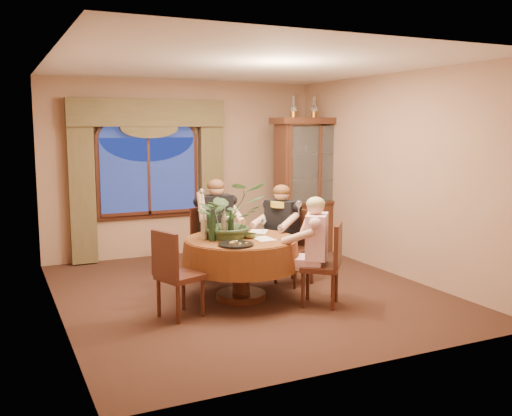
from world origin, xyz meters
name	(u,v)px	position (x,y,z in m)	size (l,w,h in m)	color
floor	(247,292)	(0.00, 0.00, 0.00)	(5.00, 5.00, 0.00)	black
wall_back	(184,168)	(0.00, 2.50, 1.40)	(4.50, 4.50, 0.00)	#946E56
wall_right	(394,175)	(2.25, 0.00, 1.40)	(5.00, 5.00, 0.00)	#946E56
ceiling	(246,65)	(0.00, 0.00, 2.80)	(5.00, 5.00, 0.00)	white
window	(149,176)	(-0.60, 2.43, 1.30)	(1.62, 0.10, 1.32)	navy
arched_transom	(147,126)	(-0.60, 2.43, 2.08)	(1.60, 0.06, 0.44)	navy
drapery_left	(82,187)	(-1.63, 2.38, 1.18)	(0.38, 0.14, 2.32)	#4B4124
drapery_right	(211,181)	(0.43, 2.38, 1.18)	(0.38, 0.14, 2.32)	#4B4124
swag_valance	(148,113)	(-0.60, 2.35, 2.28)	(2.45, 0.16, 0.42)	#4B4124
dining_table	(241,269)	(-0.19, -0.25, 0.38)	(1.43, 1.43, 0.75)	maroon
china_cabinet	(313,185)	(1.99, 1.75, 1.11)	(1.37, 0.54, 2.21)	#361B11
oil_lamp_left	(293,107)	(1.61, 1.75, 2.38)	(0.11, 0.11, 0.34)	#A5722D
oil_lamp_center	(314,107)	(1.99, 1.75, 2.38)	(0.11, 0.11, 0.34)	#A5722D
oil_lamp_right	(334,108)	(2.37, 1.75, 2.38)	(0.11, 0.11, 0.34)	#A5722D
chair_right	(320,265)	(0.55, -0.86, 0.48)	(0.42, 0.42, 0.96)	black
chair_back_right	(294,248)	(0.72, 0.09, 0.48)	(0.42, 0.42, 0.96)	black
chair_back	(210,245)	(-0.21, 0.75, 0.48)	(0.42, 0.42, 0.96)	black
chair_front_left	(180,274)	(-1.05, -0.57, 0.48)	(0.42, 0.42, 0.96)	black
person_pink	(317,251)	(0.53, -0.80, 0.64)	(0.46, 0.42, 1.27)	beige
person_back	(216,229)	(-0.13, 0.74, 0.69)	(0.49, 0.45, 1.38)	black
person_scarf	(282,234)	(0.60, 0.20, 0.66)	(0.47, 0.43, 1.32)	black
stoneware_vase	(230,227)	(-0.29, -0.15, 0.88)	(0.13, 0.13, 0.25)	#A08568
centerpiece_plant	(229,189)	(-0.28, -0.10, 1.32)	(0.86, 0.96, 0.75)	#375431
olive_bowl	(250,236)	(-0.10, -0.30, 0.78)	(0.17, 0.17, 0.05)	#52582C
cheese_platter	(236,245)	(-0.42, -0.63, 0.76)	(0.40, 0.40, 0.02)	black
wine_bottle_0	(224,225)	(-0.39, -0.23, 0.92)	(0.07, 0.07, 0.33)	tan
wine_bottle_1	(212,227)	(-0.57, -0.28, 0.92)	(0.07, 0.07, 0.33)	black
wine_bottle_2	(231,226)	(-0.33, -0.28, 0.92)	(0.07, 0.07, 0.33)	black
wine_bottle_3	(210,224)	(-0.52, -0.08, 0.92)	(0.07, 0.07, 0.33)	black
wine_bottle_4	(204,226)	(-0.62, -0.15, 0.92)	(0.07, 0.07, 0.33)	tan
tasting_paper_0	(264,239)	(0.03, -0.42, 0.75)	(0.21, 0.30, 0.00)	white
tasting_paper_1	(259,232)	(0.17, 0.03, 0.75)	(0.21, 0.30, 0.00)	white
wine_glass_person_pink	(280,232)	(0.19, -0.54, 0.84)	(0.07, 0.07, 0.18)	silver
wine_glass_person_back	(228,224)	(-0.16, 0.23, 0.84)	(0.07, 0.07, 0.18)	silver
wine_glass_person_scarf	(264,225)	(0.22, -0.02, 0.84)	(0.07, 0.07, 0.18)	silver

